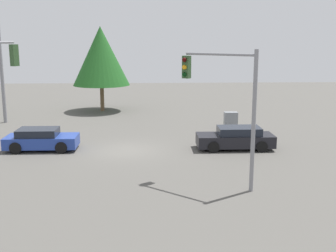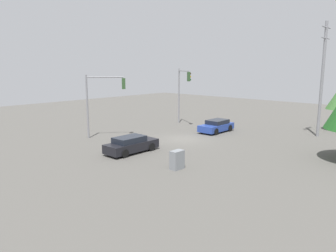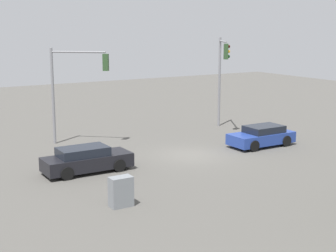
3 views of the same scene
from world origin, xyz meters
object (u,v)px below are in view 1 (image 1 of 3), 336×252
electrical_cabinet (231,121)px  sedan_dark (236,138)px  traffic_signal_main (225,93)px  sedan_blue (41,139)px

electrical_cabinet → sedan_dark: bearing=-97.6°
traffic_signal_main → electrical_cabinet: 12.77m
traffic_signal_main → sedan_dark: bearing=-66.5°
sedan_dark → sedan_blue: bearing=88.6°
sedan_blue → electrical_cabinet: bearing=113.1°
sedan_blue → sedan_dark: size_ratio=0.92×
sedan_blue → sedan_dark: (11.81, -0.29, 0.02)m
sedan_dark → traffic_signal_main: (-1.91, -6.33, 3.56)m
sedan_blue → sedan_dark: bearing=88.6°
sedan_dark → traffic_signal_main: bearing=163.3°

